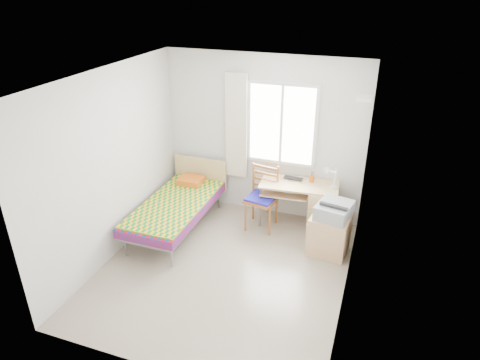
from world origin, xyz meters
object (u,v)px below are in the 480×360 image
at_px(chair, 263,194).
at_px(printer, 334,210).
at_px(bed, 178,205).
at_px(desk, 318,206).
at_px(cabinet, 329,235).

height_order(chair, printer, chair).
xyz_separation_m(bed, desk, (2.06, 0.68, -0.01)).
relative_size(desk, chair, 1.22).
relative_size(cabinet, printer, 1.01).
bearing_deg(printer, desk, 130.06).
relative_size(bed, desk, 1.59).
relative_size(bed, cabinet, 3.35).
distance_m(desk, printer, 0.68).
bearing_deg(desk, bed, -166.68).
xyz_separation_m(bed, cabinet, (2.32, 0.12, -0.12)).
height_order(bed, cabinet, bed).
bearing_deg(cabinet, desk, 121.07).
height_order(cabinet, printer, printer).
distance_m(chair, cabinet, 1.19).
bearing_deg(chair, printer, -7.85).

